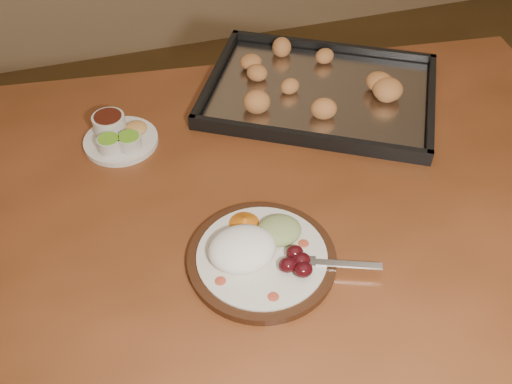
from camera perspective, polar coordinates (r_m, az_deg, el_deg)
name	(u,v)px	position (r m, az deg, el deg)	size (l,w,h in m)	color
dining_table	(245,228)	(1.14, -1.14, -3.65)	(1.59, 1.07, 0.75)	brown
dinner_plate	(259,252)	(0.96, 0.30, -6.06)	(0.31, 0.25, 0.06)	black
condiment_saucer	(118,135)	(1.20, -13.63, 5.52)	(0.15, 0.15, 0.05)	silver
baking_tray	(320,90)	(1.31, 6.42, 10.07)	(0.62, 0.57, 0.05)	black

